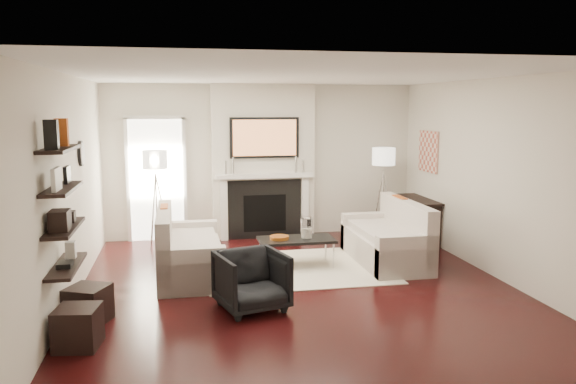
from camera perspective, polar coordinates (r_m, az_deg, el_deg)
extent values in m
plane|color=black|center=(7.41, 0.90, -9.53)|extent=(6.00, 6.00, 0.00)
plane|color=white|center=(7.04, 0.96, 11.82)|extent=(6.00, 6.00, 0.00)
plane|color=silver|center=(10.04, -2.63, 3.17)|extent=(5.50, 0.00, 5.50)
plane|color=silver|center=(4.26, 9.36, -4.56)|extent=(5.50, 0.00, 5.50)
plane|color=silver|center=(7.07, -21.44, 0.23)|extent=(0.00, 6.00, 6.00)
plane|color=silver|center=(8.13, 20.27, 1.33)|extent=(0.00, 6.00, 6.00)
cube|color=silver|center=(9.91, -2.53, 3.10)|extent=(1.80, 0.25, 2.70)
cube|color=black|center=(9.90, -2.38, -1.76)|extent=(1.30, 0.02, 1.04)
cube|color=black|center=(9.91, -2.37, -2.16)|extent=(0.75, 0.02, 0.65)
cube|color=white|center=(9.78, -6.53, -1.75)|extent=(0.12, 0.08, 1.10)
cube|color=white|center=(9.99, 1.73, -1.48)|extent=(0.12, 0.08, 1.10)
cube|color=white|center=(9.76, -2.36, 1.66)|extent=(1.70, 0.18, 0.07)
cube|color=black|center=(9.72, -2.40, 5.54)|extent=(1.20, 0.06, 0.70)
cube|color=#BF723F|center=(9.69, -2.37, 5.53)|extent=(1.10, 0.00, 0.62)
cylinder|color=silver|center=(9.68, -5.59, 2.67)|extent=(0.04, 0.04, 0.30)
cylinder|color=silver|center=(9.67, -6.36, 2.47)|extent=(0.04, 0.04, 0.24)
cylinder|color=silver|center=(9.84, 0.80, 2.81)|extent=(0.04, 0.04, 0.30)
cylinder|color=silver|center=(9.87, 1.54, 2.65)|extent=(0.04, 0.04, 0.24)
cube|color=white|center=(9.95, -13.20, 1.16)|extent=(0.90, 0.02, 2.10)
cube|color=white|center=(9.96, -15.96, 1.06)|extent=(0.06, 0.06, 2.16)
cube|color=white|center=(9.92, -10.44, 1.23)|extent=(0.06, 0.06, 2.16)
cube|color=white|center=(9.85, -13.43, 7.39)|extent=(1.02, 0.06, 0.06)
cube|color=beige|center=(8.17, 0.86, -7.73)|extent=(2.60, 2.00, 0.01)
cube|color=beige|center=(7.90, -9.90, -6.90)|extent=(0.85, 1.80, 0.42)
cube|color=beige|center=(7.82, -12.42, -4.74)|extent=(0.18, 1.80, 0.80)
cube|color=beige|center=(7.09, -9.77, -7.95)|extent=(0.85, 0.18, 0.60)
cube|color=beige|center=(8.66, -10.03, -4.90)|extent=(0.85, 0.18, 0.60)
cube|color=beige|center=(7.83, -9.58, -5.06)|extent=(0.63, 1.44, 0.10)
cube|color=#A74614|center=(8.07, -12.42, -2.84)|extent=(0.10, 0.42, 0.42)
cube|color=black|center=(7.49, -12.52, -3.83)|extent=(0.10, 0.40, 0.40)
cube|color=beige|center=(8.56, 9.82, -5.68)|extent=(0.85, 1.80, 0.42)
cube|color=beige|center=(8.61, 11.96, -3.50)|extent=(0.18, 1.80, 0.80)
cube|color=beige|center=(7.81, 11.95, -6.46)|extent=(0.85, 0.18, 0.60)
cube|color=beige|center=(9.27, 8.05, -3.94)|extent=(0.85, 0.18, 0.60)
cube|color=beige|center=(8.48, 9.55, -4.00)|extent=(0.63, 1.44, 0.10)
cube|color=#A74614|center=(8.84, 11.25, -1.81)|extent=(0.10, 0.42, 0.42)
cube|color=black|center=(8.30, 12.81, -2.61)|extent=(0.10, 0.40, 0.40)
cube|color=black|center=(8.16, 0.85, -4.88)|extent=(1.10, 0.55, 0.04)
cylinder|color=silver|center=(7.92, -2.39, -6.88)|extent=(0.02, 0.02, 0.38)
cylinder|color=silver|center=(8.13, 4.65, -6.50)|extent=(0.02, 0.02, 0.38)
cylinder|color=silver|center=(8.34, -2.85, -6.08)|extent=(0.02, 0.02, 0.38)
cylinder|color=silver|center=(8.54, 3.85, -5.74)|extent=(0.02, 0.02, 0.38)
cylinder|color=white|center=(8.16, 1.89, -3.74)|extent=(0.18, 0.18, 0.31)
cylinder|color=white|center=(8.17, 1.89, -4.18)|extent=(0.10, 0.10, 0.15)
cylinder|color=#CC6B22|center=(8.11, -0.88, -4.65)|extent=(0.28, 0.28, 0.05)
imported|color=black|center=(6.51, -3.71, -8.71)|extent=(0.88, 0.85, 0.74)
cylinder|color=silver|center=(9.61, -13.19, -1.81)|extent=(0.02, 0.02, 1.20)
cylinder|color=white|center=(9.50, -13.37, 3.24)|extent=(0.40, 0.40, 0.30)
cylinder|color=silver|center=(9.61, -12.54, -1.79)|extent=(0.25, 0.02, 1.23)
cylinder|color=silver|center=(9.71, -13.50, -1.72)|extent=(0.14, 0.22, 1.23)
cylinder|color=silver|center=(9.52, -13.55, -1.93)|extent=(0.14, 0.22, 1.23)
cylinder|color=silver|center=(10.05, 9.57, -1.25)|extent=(0.02, 0.02, 1.20)
cylinder|color=white|center=(9.94, 9.70, 3.58)|extent=(0.40, 0.40, 0.30)
cylinder|color=silver|center=(10.09, 10.16, -1.22)|extent=(0.25, 0.02, 1.23)
cylinder|color=silver|center=(10.12, 9.09, -1.17)|extent=(0.14, 0.22, 1.23)
cylinder|color=silver|center=(9.94, 9.47, -1.35)|extent=(0.14, 0.22, 1.23)
cube|color=black|center=(9.88, 13.18, -0.76)|extent=(0.35, 1.20, 0.04)
cube|color=black|center=(9.46, 14.46, -3.54)|extent=(0.30, 0.04, 0.71)
cube|color=black|center=(10.44, 11.88, -2.30)|extent=(0.30, 0.04, 0.71)
cube|color=tan|center=(9.90, 14.08, 4.00)|extent=(0.03, 0.70, 0.70)
cube|color=black|center=(6.21, -21.56, -7.03)|extent=(0.25, 1.00, 0.03)
cube|color=black|center=(6.12, -21.77, -3.41)|extent=(0.25, 1.00, 0.04)
cube|color=black|center=(6.05, -21.98, 0.29)|extent=(0.25, 1.00, 0.04)
cube|color=black|center=(6.01, -22.20, 4.07)|extent=(0.25, 1.00, 0.04)
cube|color=black|center=(5.68, -22.91, 5.39)|extent=(0.12, 0.10, 0.28)
cube|color=#A74614|center=(6.16, -22.00, 5.65)|extent=(0.12, 0.10, 0.28)
cube|color=white|center=(5.81, -22.47, 1.21)|extent=(0.04, 0.30, 0.22)
cube|color=black|center=(6.33, -21.53, 1.65)|extent=(0.04, 0.22, 0.18)
cube|color=black|center=(5.91, -22.18, -2.69)|extent=(0.18, 0.25, 0.20)
cube|color=black|center=(6.29, -21.49, -2.36)|extent=(0.15, 0.12, 0.12)
cube|color=black|center=(6.12, -21.72, -6.85)|extent=(0.14, 0.20, 0.05)
cube|color=white|center=(6.43, -21.20, -5.49)|extent=(0.10, 0.10, 0.18)
cylinder|color=black|center=(7.91, -20.29, 3.69)|extent=(0.04, 0.34, 0.34)
cylinder|color=white|center=(7.90, -20.11, 3.70)|extent=(0.01, 0.29, 0.29)
cube|color=black|center=(6.54, -19.64, -10.70)|extent=(0.53, 0.53, 0.40)
cube|color=black|center=(5.95, -20.56, -12.75)|extent=(0.46, 0.46, 0.40)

